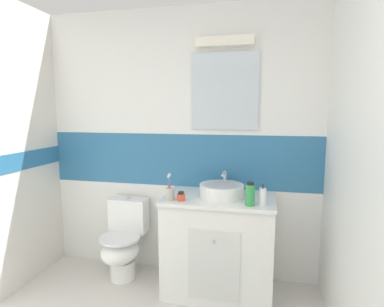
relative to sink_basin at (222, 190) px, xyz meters
name	(u,v)px	position (x,y,z in m)	size (l,w,h in m)	color
wall_back_tiled	(181,143)	(-0.44, 0.33, 0.35)	(3.20, 0.20, 2.50)	white
vanity_cabinet	(219,244)	(-0.02, 0.00, -0.48)	(0.92, 0.58, 0.85)	white
sink_basin	(222,190)	(0.00, 0.00, 0.00)	(0.37, 0.42, 0.19)	white
toilet	(123,241)	(-0.93, 0.03, -0.56)	(0.37, 0.50, 0.74)	white
toothbrush_cup	(170,193)	(-0.39, -0.19, 0.00)	(0.07, 0.07, 0.22)	#B2ADA3
soap_dispenser	(263,197)	(0.33, -0.17, 0.01)	(0.06, 0.06, 0.17)	white
hair_gel_jar	(181,197)	(-0.30, -0.19, -0.02)	(0.07, 0.07, 0.07)	#D84C33
mouthwash_bottle	(250,194)	(0.24, -0.19, 0.03)	(0.07, 0.07, 0.18)	green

